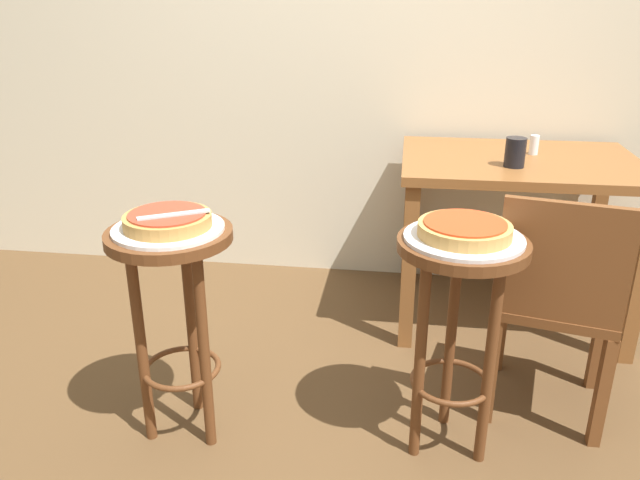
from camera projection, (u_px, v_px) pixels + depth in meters
name	position (u px, v px, depth m)	size (l,w,h in m)	color
ground_plane	(322.00, 476.00, 2.00)	(6.00, 6.00, 0.00)	brown
stool_foreground	(174.00, 287.00, 2.02)	(0.40, 0.40, 0.75)	#5B3319
serving_plate_foreground	(168.00, 229.00, 1.94)	(0.35, 0.35, 0.01)	silver
pizza_foreground	(168.00, 220.00, 1.93)	(0.27, 0.27, 0.05)	#B78442
stool_middle	(458.00, 298.00, 1.94)	(0.40, 0.40, 0.75)	#5B3319
serving_plate_middle	(464.00, 238.00, 1.87)	(0.36, 0.36, 0.01)	silver
pizza_middle	(465.00, 229.00, 1.86)	(0.28, 0.28, 0.05)	tan
dining_table	(517.00, 185.00, 2.75)	(1.02, 0.75, 0.77)	brown
cup_near_edge	(515.00, 152.00, 2.55)	(0.08, 0.08, 0.12)	black
condiment_shaker	(534.00, 145.00, 2.75)	(0.04, 0.04, 0.09)	white
wooden_chair	(556.00, 299.00, 2.13)	(0.48, 0.48, 0.85)	brown
pizza_server_knife	(174.00, 214.00, 1.90)	(0.22, 0.02, 0.01)	silver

